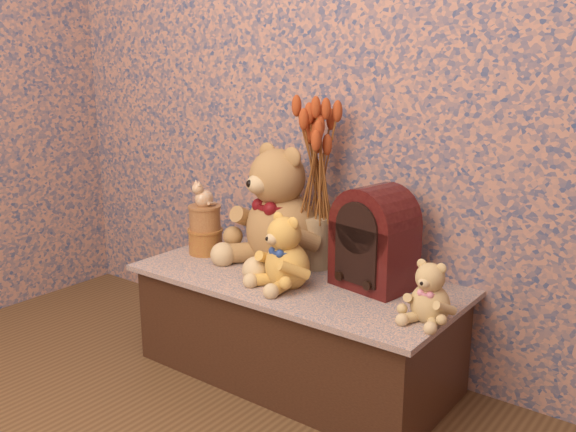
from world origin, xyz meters
name	(u,v)px	position (x,y,z in m)	size (l,w,h in m)	color
display_shelf	(296,326)	(0.00, 1.22, 0.19)	(1.21, 0.58, 0.39)	#3A5478
teddy_large	(282,200)	(-0.15, 1.33, 0.64)	(0.39, 0.47, 0.50)	#A2783E
teddy_medium	(287,247)	(0.02, 1.13, 0.53)	(0.22, 0.26, 0.28)	gold
teddy_small	(431,289)	(0.55, 1.15, 0.49)	(0.16, 0.19, 0.21)	tan
cathedral_radio	(375,237)	(0.27, 1.31, 0.57)	(0.26, 0.19, 0.36)	#3C0B0B
ceramic_vase	(316,242)	(-0.01, 1.36, 0.49)	(0.12, 0.12, 0.20)	tan
dried_stalks	(317,167)	(-0.01, 1.36, 0.78)	(0.20, 0.20, 0.38)	#B3421C
biscuit_tin_lower	(206,241)	(-0.47, 1.23, 0.44)	(0.14, 0.14, 0.10)	gold
biscuit_tin_upper	(205,218)	(-0.47, 1.23, 0.54)	(0.13, 0.13, 0.10)	tan
cat_figurine	(204,193)	(-0.47, 1.23, 0.64)	(0.08, 0.09, 0.11)	silver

